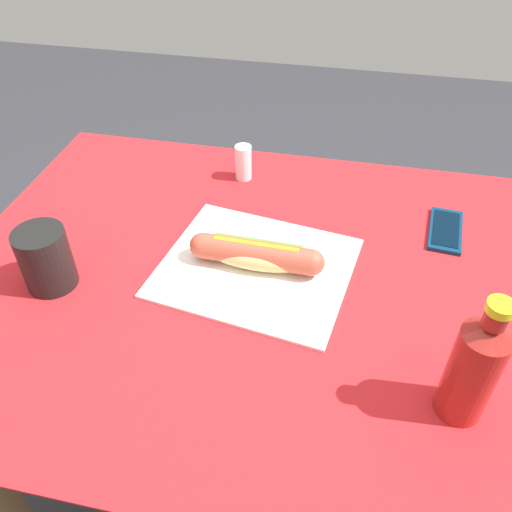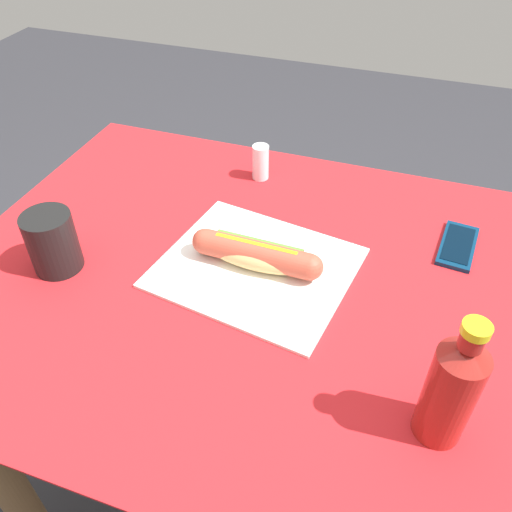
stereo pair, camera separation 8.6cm
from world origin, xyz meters
TOP-DOWN VIEW (x-y plane):
  - ground_plane at (0.00, 0.00)m, footprint 6.00×6.00m
  - dining_table at (0.00, 0.00)m, footprint 1.04×0.86m
  - paper_wrapper at (0.02, 0.02)m, footprint 0.37×0.33m
  - hot_dog at (0.02, 0.02)m, footprint 0.24×0.06m
  - cell_phone at (0.36, 0.20)m, footprint 0.07×0.14m
  - soda_bottle at (0.35, -0.20)m, footprint 0.06×0.06m
  - drinking_cup at (-0.32, -0.09)m, footprint 0.09×0.09m
  - salt_shaker at (-0.07, 0.31)m, footprint 0.04×0.04m

SIDE VIEW (x-z plane):
  - ground_plane at x=0.00m, z-range 0.00..0.00m
  - dining_table at x=0.00m, z-range 0.24..1.02m
  - paper_wrapper at x=0.02m, z-range 0.78..0.78m
  - cell_phone at x=0.36m, z-range 0.78..0.79m
  - hot_dog at x=0.02m, z-range 0.79..0.84m
  - salt_shaker at x=-0.07m, z-range 0.78..0.86m
  - drinking_cup at x=-0.32m, z-range 0.78..0.89m
  - soda_bottle at x=0.35m, z-range 0.77..0.97m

